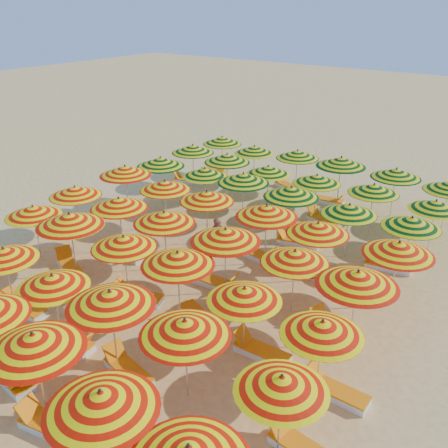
{
  "coord_description": "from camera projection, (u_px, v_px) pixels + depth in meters",
  "views": [
    {
      "loc": [
        10.44,
        -13.74,
        9.63
      ],
      "look_at": [
        0.0,
        0.5,
        1.6
      ],
      "focal_mm": 40.0,
      "sensor_mm": 36.0,
      "label": 1
    }
  ],
  "objects": [
    {
      "name": "ground",
      "position": [
        217.0,
        265.0,
        19.7
      ],
      "size": [
        120.0,
        120.0,
        0.0
      ],
      "primitive_type": "plane",
      "color": "#F0C26A",
      "rests_on": "ground"
    },
    {
      "name": "umbrella_43",
      "position": [
        254.0,
        150.0,
        27.33
      ],
      "size": [
        2.78,
        2.78,
        2.31
      ],
      "color": "silver",
      "rests_on": "ground"
    },
    {
      "name": "umbrella_44",
      "position": [
        298.0,
        154.0,
        26.23
      ],
      "size": [
        2.53,
        2.53,
        2.4
      ],
      "color": "silver",
      "rests_on": "ground"
    },
    {
      "name": "lounger_16",
      "position": [
        257.0,
        255.0,
        20.18
      ],
      "size": [
        1.81,
        0.88,
        0.69
      ],
      "rotation": [
        0.0,
        0.0,
        -0.18
      ],
      "color": "white",
      "rests_on": "ground"
    },
    {
      "name": "umbrella_39",
      "position": [
        317.0,
        179.0,
        22.79
      ],
      "size": [
        2.6,
        2.6,
        2.34
      ],
      "color": "silver",
      "rests_on": "ground"
    },
    {
      "name": "umbrella_31",
      "position": [
        205.0,
        172.0,
        23.82
      ],
      "size": [
        2.85,
        2.85,
        2.3
      ],
      "color": "silver",
      "rests_on": "ground"
    },
    {
      "name": "umbrella_13",
      "position": [
        70.0,
        220.0,
        18.01
      ],
      "size": [
        2.89,
        2.89,
        2.63
      ],
      "color": "silver",
      "rests_on": "ground"
    },
    {
      "name": "umbrella_33",
      "position": [
        291.0,
        192.0,
        20.9
      ],
      "size": [
        2.43,
        2.43,
        2.5
      ],
      "color": "silver",
      "rests_on": "ground"
    },
    {
      "name": "umbrella_14",
      "position": [
        124.0,
        242.0,
        16.84
      ],
      "size": [
        2.62,
        2.62,
        2.39
      ],
      "color": "silver",
      "rests_on": "ground"
    },
    {
      "name": "umbrella_7",
      "position": [
        4.0,
        254.0,
        16.17
      ],
      "size": [
        2.27,
        2.27,
        2.33
      ],
      "color": "silver",
      "rests_on": "ground"
    },
    {
      "name": "lounger_8",
      "position": [
        69.0,
        266.0,
        19.31
      ],
      "size": [
        1.82,
        1.2,
        0.69
      ],
      "rotation": [
        0.0,
        0.0,
        2.75
      ],
      "color": "white",
      "rests_on": "ground"
    },
    {
      "name": "lounger_24",
      "position": [
        328.0,
        200.0,
        25.57
      ],
      "size": [
        1.79,
        0.8,
        0.69
      ],
      "rotation": [
        0.0,
        0.0,
        0.13
      ],
      "color": "white",
      "rests_on": "ground"
    },
    {
      "name": "lounger_12",
      "position": [
        335.0,
        391.0,
        13.16
      ],
      "size": [
        1.73,
        0.59,
        0.69
      ],
      "rotation": [
        0.0,
        0.0,
        3.14
      ],
      "color": "white",
      "rests_on": "ground"
    },
    {
      "name": "umbrella_15",
      "position": [
        178.0,
        259.0,
        15.57
      ],
      "size": [
        2.77,
        2.77,
        2.5
      ],
      "color": "silver",
      "rests_on": "ground"
    },
    {
      "name": "lounger_18",
      "position": [
        296.0,
        241.0,
        21.29
      ],
      "size": [
        1.82,
        0.96,
        0.69
      ],
      "rotation": [
        0.0,
        0.0,
        3.37
      ],
      "color": "white",
      "rests_on": "ground"
    },
    {
      "name": "umbrella_18",
      "position": [
        75.0,
        191.0,
        21.29
      ],
      "size": [
        2.25,
        2.25,
        2.37
      ],
      "color": "silver",
      "rests_on": "ground"
    },
    {
      "name": "umbrella_21",
      "position": [
        225.0,
        235.0,
        16.94
      ],
      "size": [
        2.83,
        2.83,
        2.58
      ],
      "color": "silver",
      "rests_on": "ground"
    },
    {
      "name": "lounger_20",
      "position": [
        188.0,
        180.0,
        28.38
      ],
      "size": [
        1.82,
        1.17,
        0.69
      ],
      "rotation": [
        0.0,
        0.0,
        3.51
      ],
      "color": "white",
      "rests_on": "ground"
    },
    {
      "name": "umbrella_45",
      "position": [
        341.0,
        162.0,
        24.43
      ],
      "size": [
        2.59,
        2.59,
        2.61
      ],
      "color": "silver",
      "rests_on": "ground"
    },
    {
      "name": "lounger_13",
      "position": [
        131.0,
        253.0,
        20.32
      ],
      "size": [
        1.82,
        0.94,
        0.69
      ],
      "rotation": [
        0.0,
        0.0,
        -0.22
      ],
      "color": "white",
      "rests_on": "ground"
    },
    {
      "name": "umbrella_22",
      "position": [
        295.0,
        257.0,
        15.93
      ],
      "size": [
        2.24,
        2.24,
        2.37
      ],
      "color": "silver",
      "rests_on": "ground"
    },
    {
      "name": "umbrella_12",
      "position": [
        33.0,
        211.0,
        19.43
      ],
      "size": [
        2.75,
        2.75,
        2.32
      ],
      "color": "silver",
      "rests_on": "ground"
    },
    {
      "name": "lounger_2",
      "position": [
        51.0,
        426.0,
        12.1
      ],
      "size": [
        1.81,
        0.91,
        0.69
      ],
      "rotation": [
        0.0,
        0.0,
        3.34
      ],
      "color": "white",
      "rests_on": "ground"
    },
    {
      "name": "umbrella_3",
      "position": [
        34.0,
        342.0,
        11.68
      ],
      "size": [
        2.53,
        2.53,
        2.58
      ],
      "color": "silver",
      "rests_on": "ground"
    },
    {
      "name": "umbrella_10",
      "position": [
        185.0,
        328.0,
        12.33
      ],
      "size": [
        2.44,
        2.44,
        2.48
      ],
      "color": "silver",
      "rests_on": "ground"
    },
    {
      "name": "umbrella_40",
      "position": [
        374.0,
        189.0,
        21.62
      ],
      "size": [
        2.84,
        2.84,
        2.35
      ],
      "color": "silver",
      "rests_on": "ground"
    },
    {
      "name": "umbrella_38",
      "position": [
        268.0,
        170.0,
        24.22
      ],
      "size": [
        2.67,
        2.67,
        2.27
      ],
      "color": "silver",
      "rests_on": "ground"
    },
    {
      "name": "umbrella_24",
      "position": [
        125.0,
        171.0,
        23.28
      ],
      "size": [
        3.19,
        3.19,
        2.57
      ],
      "color": "silver",
      "rests_on": "ground"
    },
    {
      "name": "umbrella_28",
      "position": [
        318.0,
        228.0,
        17.78
      ],
      "size": [
        2.57,
        2.57,
        2.42
      ],
      "color": "silver",
      "rests_on": "ground"
    },
    {
      "name": "umbrella_25",
      "position": [
        165.0,
        186.0,
        21.92
      ],
      "size": [
        2.8,
        2.8,
        2.38
      ],
      "color": "silver",
      "rests_on": "ground"
    },
    {
      "name": "umbrella_11",
      "position": [
        282.0,
        384.0,
        10.82
      ],
      "size": [
        2.76,
        2.76,
        2.26
      ],
      "color": "silver",
      "rests_on": "ground"
    },
    {
      "name": "umbrella_19",
      "position": [
        119.0,
        203.0,
        19.9
      ],
      "size": [
        2.85,
        2.85,
        2.45
      ],
      "color": "silver",
      "rests_on": "ground"
    },
    {
      "name": "lounger_23",
      "position": [
        288.0,
        186.0,
        27.52
      ],
      "size": [
        1.83,
        1.13,
        0.69
      ],
      "rotation": [
        0.0,
        0.0,
        2.8
      ],
      "color": "white",
      "rests_on": "ground"
    },
    {
      "name": "umbrella_37",
      "position": [
        227.0,
        158.0,
        25.38
      ],
      "size": [
        3.07,
        3.07,
        2.48
      ],
      "color": "silver",
      "rests_on": "ground"
    },
    {
      "name": "lounger_9",
      "position": [
        137.0,
        297.0,
        17.34
      ],
      "size": [
        1.83,
        1.09,
        0.69
      ],
      "rotation": [
        0.0,
        0.0,
        3.46
      ],
      "color": "white",
      "rests_on": "ground"
    },
    {
      "name": "lounger_5",
      "position": [
        69.0,
        343.0,
        15.01
      ],
      "size": [
        1.79,
        0.79,
        0.69
      ],
      "rotation": [
        0.0,
        0.0,
        0.12
      ],
      "color": "white",
      "rests_on": "ground"
    },
    {
      "name": "umbrella_16",
      "position": [
        244.0,
        294.0,
        14.02
      ],
      "size": [
        2.31,
        2.31,
        2.31
      ],
      "color": "silver",
      "rests_on": "ground"
    },
    {
      "name": "umbrella_29",
      "position": [
        399.0,
        248.0,
        16.22
      ],
      "size": [
        2.61,
        2.61,
        2.49
      ],
      "color": "silver",
      "rests_on": "ground"
    },
    {
      "name": "umbrella_36",
      "position": [
        193.0,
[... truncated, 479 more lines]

